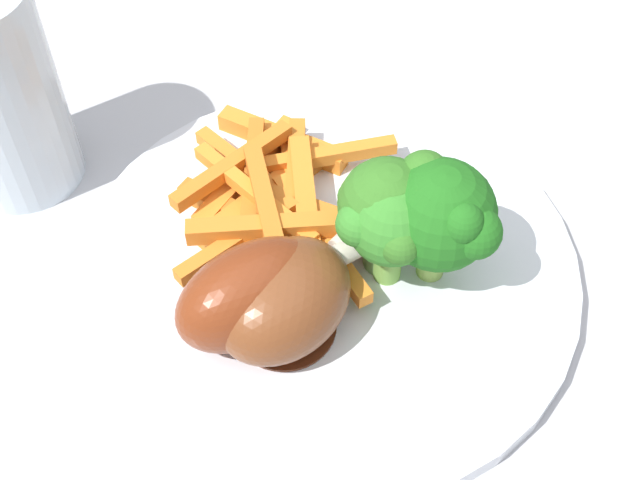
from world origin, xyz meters
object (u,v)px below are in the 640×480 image
broccoli_floret_front (436,219)px  carrot_fries_pile (276,193)px  chicken_drumstick_near (288,295)px  broccoli_floret_middle (393,213)px  broccoli_floret_back (390,222)px  chicken_drumstick_far (260,290)px  dinner_plate (320,270)px  dining_table (332,402)px

broccoli_floret_front → carrot_fries_pile: bearing=35.5°
broccoli_floret_front → chicken_drumstick_near: size_ratio=0.58×
broccoli_floret_middle → chicken_drumstick_near: bearing=98.9°
broccoli_floret_front → carrot_fries_pile: (0.08, 0.05, -0.03)m
broccoli_floret_middle → carrot_fries_pile: broccoli_floret_middle is taller
broccoli_floret_back → chicken_drumstick_far: 0.07m
broccoli_floret_back → broccoli_floret_middle: bearing=-42.9°
chicken_drumstick_far → dinner_plate: bearing=-63.6°
dining_table → chicken_drumstick_near: chicken_drumstick_near is taller
dining_table → broccoli_floret_middle: (-0.00, -0.03, 0.19)m
dinner_plate → chicken_drumstick_far: 0.06m
chicken_drumstick_near → broccoli_floret_front: bearing=-92.4°
dining_table → dinner_plate: bearing=13.5°
broccoli_floret_front → carrot_fries_pile: size_ratio=0.45×
broccoli_floret_front → chicken_drumstick_near: bearing=87.6°
carrot_fries_pile → chicken_drumstick_far: size_ratio=1.21×
dining_table → carrot_fries_pile: 0.16m
broccoli_floret_middle → carrot_fries_pile: (0.06, 0.04, -0.03)m
dinner_plate → carrot_fries_pile: 0.05m
dinner_plate → chicken_drumstick_far: size_ratio=1.98×
chicken_drumstick_far → carrot_fries_pile: bearing=-28.0°
dining_table → dinner_plate: dinner_plate is taller
dining_table → broccoli_floret_back: size_ratio=14.14×
broccoli_floret_middle → broccoli_floret_back: size_ratio=1.06×
broccoli_floret_middle → chicken_drumstick_near: (-0.01, 0.06, -0.02)m
broccoli_floret_front → broccoli_floret_back: size_ratio=1.10×
broccoli_floret_middle → dining_table: bearing=80.1°
broccoli_floret_back → chicken_drumstick_far: broccoli_floret_back is taller
broccoli_floret_front → broccoli_floret_middle: broccoli_floret_front is taller
chicken_drumstick_far → dining_table: bearing=-80.6°
dining_table → broccoli_floret_middle: size_ratio=13.37×
dining_table → chicken_drumstick_far: bearing=99.4°
broccoli_floret_middle → chicken_drumstick_far: size_ratio=0.52×
dining_table → broccoli_floret_front: broccoli_floret_front is taller
broccoli_floret_middle → broccoli_floret_back: 0.00m
dining_table → broccoli_floret_back: bearing=-108.4°
dinner_plate → broccoli_floret_front: bearing=-122.4°
chicken_drumstick_near → broccoli_floret_middle: bearing=-81.1°
broccoli_floret_front → broccoli_floret_middle: (0.01, 0.02, -0.00)m
broccoli_floret_back → carrot_fries_pile: broccoli_floret_back is taller
chicken_drumstick_near → chicken_drumstick_far: size_ratio=0.94×
dinner_plate → chicken_drumstick_near: chicken_drumstick_near is taller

